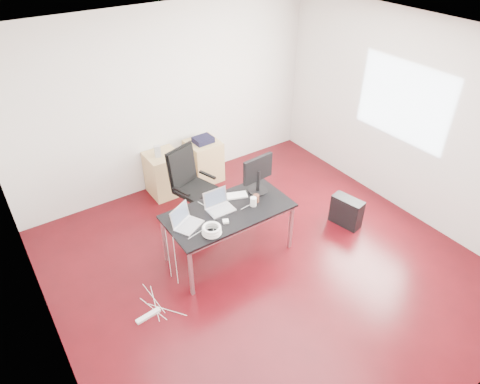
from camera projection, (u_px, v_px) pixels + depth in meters
room_shell at (270, 174)px, 4.78m from camera, size 5.00×5.00×5.00m
desk at (229, 213)px, 5.36m from camera, size 1.60×0.80×0.73m
office_chair at (190, 182)px, 6.09m from camera, size 0.60×0.62×1.08m
filing_cabinet_left at (164, 174)px, 6.73m from camera, size 0.50×0.50×0.70m
filing_cabinet_right at (204, 161)px, 7.06m from camera, size 0.50×0.50×0.70m
pc_tower at (346, 211)px, 6.15m from camera, size 0.29×0.48×0.44m
wastebasket at (170, 185)px, 6.84m from camera, size 0.31×0.31×0.28m
power_strip at (148, 316)px, 4.88m from camera, size 0.30×0.09×0.04m
laptop_left at (186, 221)px, 5.06m from camera, size 0.41×0.38×0.23m
laptop_right at (219, 205)px, 5.32m from camera, size 0.33×0.26×0.23m
monitor at (258, 173)px, 5.52m from camera, size 0.45×0.26×0.51m
keyboard at (230, 196)px, 5.56m from camera, size 0.46×0.29×0.02m
cup_white at (253, 202)px, 5.38m from camera, size 0.10×0.10×0.12m
cup_brown at (256, 198)px, 5.45m from camera, size 0.10×0.10×0.10m
cable_coil at (212, 230)px, 4.93m from camera, size 0.24×0.24×0.11m
power_adapter at (226, 221)px, 5.13m from camera, size 0.09×0.09×0.03m
speaker at (158, 151)px, 6.43m from camera, size 0.11×0.10×0.18m
navy_garment at (203, 140)px, 6.83m from camera, size 0.31×0.25×0.09m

